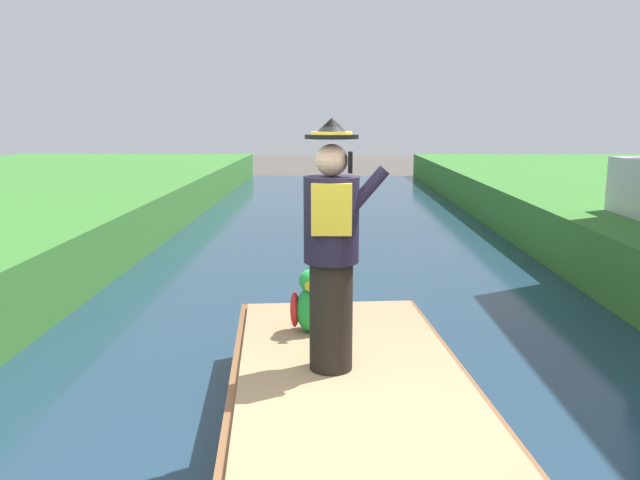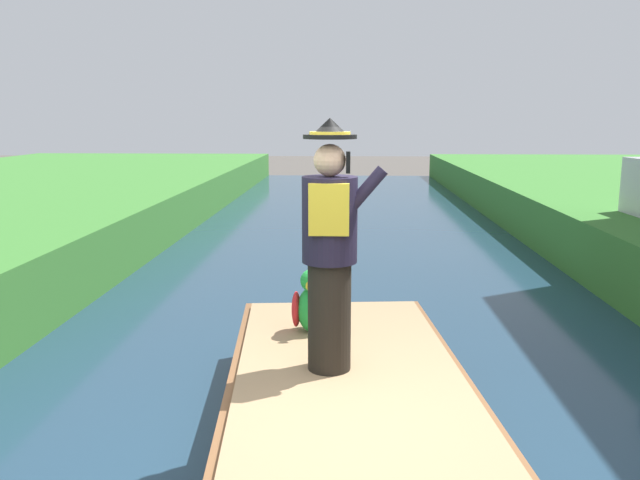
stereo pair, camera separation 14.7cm
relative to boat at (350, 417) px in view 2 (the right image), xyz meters
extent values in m
cube|color=brown|center=(0.00, 0.00, -0.02)|extent=(2.16, 4.34, 0.56)
cube|color=#997A56|center=(0.00, 0.00, 0.28)|extent=(1.98, 3.99, 0.05)
cylinder|color=black|center=(-0.16, 0.17, 0.72)|extent=(0.32, 0.32, 0.82)
cylinder|color=black|center=(-0.16, 0.17, 1.44)|extent=(0.40, 0.40, 0.62)
cube|color=gold|center=(-0.16, -0.02, 1.54)|extent=(0.28, 0.06, 0.36)
sphere|color=#DBA884|center=(-0.16, 0.17, 1.86)|extent=(0.23, 0.23, 0.23)
cylinder|color=black|center=(-0.16, 0.17, 2.03)|extent=(0.38, 0.38, 0.03)
cone|color=black|center=(-0.16, 0.17, 2.10)|extent=(0.26, 0.26, 0.12)
cylinder|color=gold|center=(-0.16, 0.17, 2.05)|extent=(0.29, 0.29, 0.02)
cylinder|color=black|center=(0.06, 0.13, 1.62)|extent=(0.38, 0.09, 0.43)
cube|color=black|center=(-0.03, 0.11, 1.85)|extent=(0.03, 0.08, 0.15)
ellipsoid|color=green|center=(-0.33, 1.02, 0.51)|extent=(0.26, 0.32, 0.40)
sphere|color=green|center=(-0.33, 0.98, 0.78)|extent=(0.20, 0.20, 0.20)
cone|color=yellow|center=(-0.33, 0.88, 0.77)|extent=(0.09, 0.09, 0.09)
ellipsoid|color=red|center=(-0.47, 1.02, 0.51)|extent=(0.08, 0.20, 0.32)
ellipsoid|color=red|center=(-0.19, 1.02, 0.51)|extent=(0.08, 0.20, 0.32)
camera|label=1|loc=(-0.18, -4.38, 2.16)|focal=36.00mm
camera|label=2|loc=(-0.03, -4.38, 2.16)|focal=36.00mm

